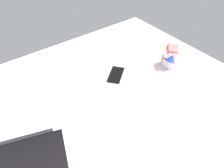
# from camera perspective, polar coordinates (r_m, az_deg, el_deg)

# --- Properties ---
(bed_mattress) EXTENTS (1.80, 1.40, 0.18)m
(bed_mattress) POSITION_cam_1_polar(r_m,az_deg,el_deg) (1.22, -5.67, -12.65)
(bed_mattress) COLOR silver
(bed_mattress) RESTS_ON ground
(laptop) EXTENTS (0.38, 0.31, 0.23)m
(laptop) POSITION_cam_1_polar(r_m,az_deg,el_deg) (1.05, -19.53, -15.26)
(laptop) COLOR silver
(laptop) RESTS_ON bed_mattress
(snack_cup) EXTENTS (0.10, 0.10, 0.14)m
(snack_cup) POSITION_cam_1_polar(r_m,az_deg,el_deg) (1.50, 12.61, 5.87)
(snack_cup) COLOR silver
(snack_cup) RESTS_ON bed_mattress
(cell_phone) EXTENTS (0.15, 0.14, 0.01)m
(cell_phone) POSITION_cam_1_polar(r_m,az_deg,el_deg) (1.42, 0.85, 2.02)
(cell_phone) COLOR black
(cell_phone) RESTS_ON bed_mattress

